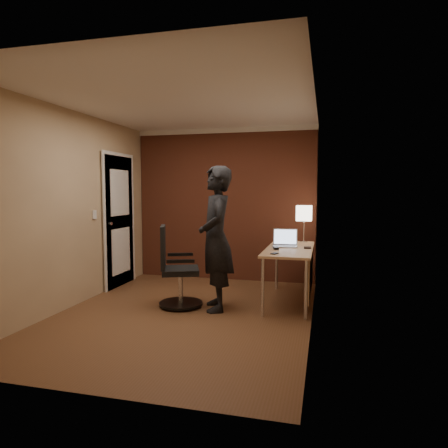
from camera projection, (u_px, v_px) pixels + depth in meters
The scene contains 9 objects.
room at pixel (201, 198), 6.28m from camera, with size 4.00×4.00×4.00m.
desk at pixel (295, 258), 5.25m from camera, with size 0.60×1.50×0.73m.
desk_lamp at pixel (304, 214), 5.82m from camera, with size 0.22×0.22×0.54m.
laptop at pixel (285, 242), 5.41m from camera, with size 0.34×0.28×0.23m.
mouse at pixel (276, 248), 5.12m from camera, with size 0.06×0.10×0.03m, color black.
phone at pixel (275, 253), 4.77m from camera, with size 0.06×0.12×0.01m, color black.
wallet at pixel (307, 248), 5.21m from camera, with size 0.09×0.11×0.02m, color black.
office_chair at pixel (175, 272), 5.08m from camera, with size 0.59×0.65×1.02m.
person at pixel (216, 238), 4.93m from camera, with size 0.65×0.43×1.79m, color black.
Camera 1 is at (1.63, -4.46, 1.49)m, focal length 32.00 mm.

